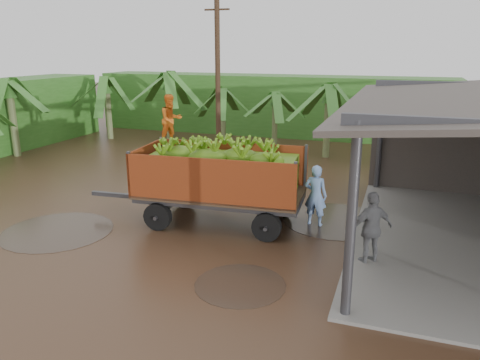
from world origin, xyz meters
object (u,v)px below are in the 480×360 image
banana_trailer (220,176)px  man_grey (372,229)px  utility_pole (218,80)px  man_blue (316,195)px

banana_trailer → man_grey: size_ratio=3.69×
banana_trailer → utility_pole: (-3.29, 8.06, 2.27)m
man_blue → man_grey: man_grey is taller
banana_trailer → utility_pole: size_ratio=0.94×
banana_trailer → utility_pole: 9.00m
man_blue → man_grey: size_ratio=1.00×
man_grey → utility_pole: 12.68m
man_blue → utility_pole: utility_pole is taller
banana_trailer → man_blue: 2.95m
man_grey → utility_pole: size_ratio=0.25×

